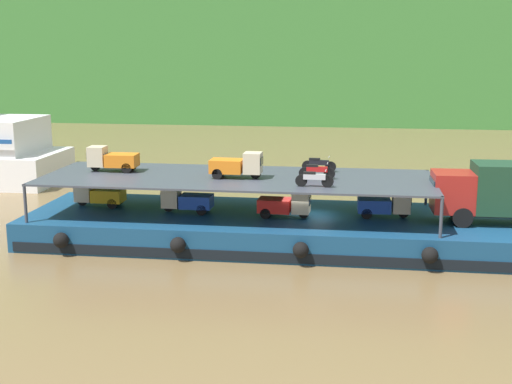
{
  "coord_description": "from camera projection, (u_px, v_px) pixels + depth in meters",
  "views": [
    {
      "loc": [
        2.34,
        -35.71,
        10.32
      ],
      "look_at": [
        -2.75,
        0.0,
        2.7
      ],
      "focal_mm": 48.5,
      "sensor_mm": 36.0,
      "label": 1
    }
  ],
  "objects": [
    {
      "name": "mini_truck_upper_mid",
      "position": [
        237.0,
        165.0,
        36.36
      ],
      "size": [
        2.76,
        1.24,
        1.38
      ],
      "color": "orange",
      "rests_on": "cargo_rack"
    },
    {
      "name": "mini_truck_lower_fore",
      "position": [
        385.0,
        204.0,
        36.27
      ],
      "size": [
        2.78,
        1.27,
        1.38
      ],
      "color": "#1E47B7",
      "rests_on": "cargo_barge"
    },
    {
      "name": "covered_lorry",
      "position": [
        506.0,
        191.0,
        34.72
      ],
      "size": [
        7.9,
        2.47,
        3.1
      ],
      "color": "maroon",
      "rests_on": "cargo_barge"
    },
    {
      "name": "mini_truck_lower_aft",
      "position": [
        186.0,
        200.0,
        37.32
      ],
      "size": [
        2.75,
        1.22,
        1.38
      ],
      "color": "#1E47B7",
      "rests_on": "cargo_barge"
    },
    {
      "name": "mini_truck_upper_stern",
      "position": [
        112.0,
        159.0,
        38.35
      ],
      "size": [
        2.77,
        1.25,
        1.38
      ],
      "color": "orange",
      "rests_on": "cargo_rack"
    },
    {
      "name": "cargo_rack",
      "position": [
        237.0,
        178.0,
        36.86
      ],
      "size": [
        20.75,
        7.18,
        2.0
      ],
      "color": "#383D47",
      "rests_on": "cargo_barge"
    },
    {
      "name": "mini_truck_lower_mid",
      "position": [
        285.0,
        204.0,
        36.24
      ],
      "size": [
        2.79,
        1.28,
        1.38
      ],
      "color": "red",
      "rests_on": "cargo_barge"
    },
    {
      "name": "motorcycle_upper_port",
      "position": [
        314.0,
        178.0,
        34.09
      ],
      "size": [
        1.9,
        0.55,
        0.87
      ],
      "color": "black",
      "rests_on": "cargo_rack"
    },
    {
      "name": "mini_truck_lower_stern",
      "position": [
        99.0,
        194.0,
        38.79
      ],
      "size": [
        2.75,
        1.22,
        1.38
      ],
      "color": "gold",
      "rests_on": "cargo_barge"
    },
    {
      "name": "motorcycle_upper_stbd",
      "position": [
        319.0,
        164.0,
        38.26
      ],
      "size": [
        1.9,
        0.55,
        0.87
      ],
      "color": "black",
      "rests_on": "cargo_rack"
    },
    {
      "name": "ground_plane",
      "position": [
        307.0,
        243.0,
        37.05
      ],
      "size": [
        400.0,
        400.0,
        0.0
      ],
      "primitive_type": "plane",
      "color": "brown"
    },
    {
      "name": "cargo_barge",
      "position": [
        307.0,
        229.0,
        36.86
      ],
      "size": [
        29.95,
        8.6,
        1.5
      ],
      "color": "navy",
      "rests_on": "ground"
    },
    {
      "name": "motorcycle_upper_centre",
      "position": [
        317.0,
        171.0,
        36.17
      ],
      "size": [
        1.9,
        0.55,
        0.87
      ],
      "color": "black",
      "rests_on": "cargo_rack"
    }
  ]
}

